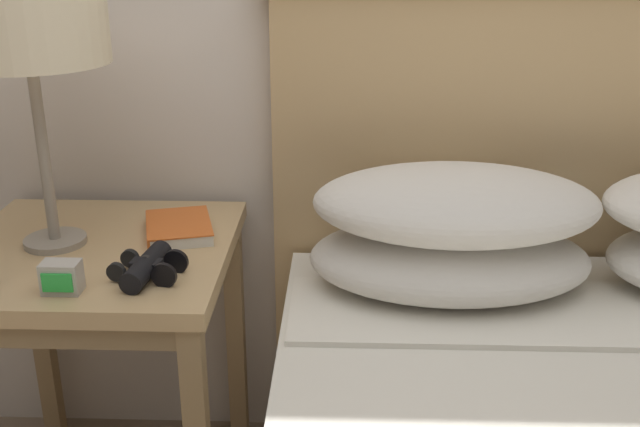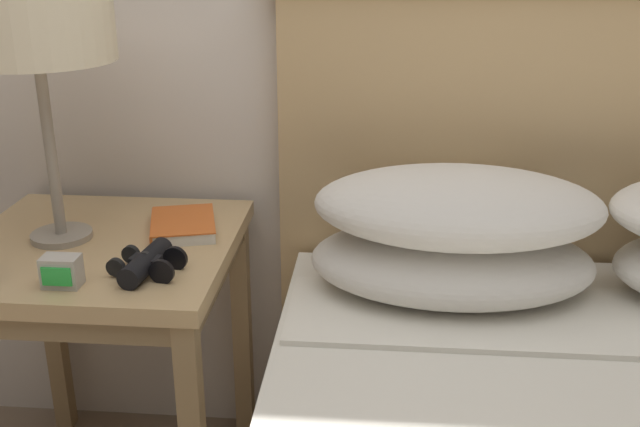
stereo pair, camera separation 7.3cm
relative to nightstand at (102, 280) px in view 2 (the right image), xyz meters
The scene contains 5 objects.
nightstand is the anchor object (origin of this frame).
table_lamp 0.55m from the nightstand, behind, with size 0.31×0.31×0.54m.
book_on_nightstand 0.21m from the nightstand, 25.45° to the left, with size 0.18×0.22×0.03m.
binoculars_pair 0.24m from the nightstand, 42.97° to the right, with size 0.15×0.16×0.05m.
alarm_clock 0.25m from the nightstand, 86.28° to the right, with size 0.07×0.05×0.06m.
Camera 2 is at (0.07, -0.75, 1.30)m, focal length 42.00 mm.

